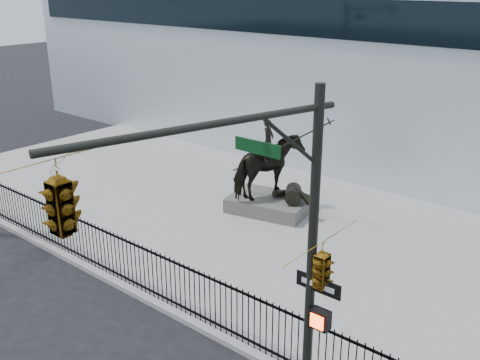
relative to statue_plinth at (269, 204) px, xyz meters
The scene contains 7 objects.
ground 8.26m from the statue_plinth, 89.98° to the right, with size 120.00×120.00×0.00m, color black.
plaza 1.30m from the statue_plinth, 89.87° to the right, with size 30.00×12.00×0.15m, color gray.
building 12.43m from the statue_plinth, 89.99° to the left, with size 44.00×14.00×9.00m, color white.
picket_fence 7.02m from the statue_plinth, 89.98° to the right, with size 22.10×0.10×1.50m.
statue_plinth is the anchor object (origin of this frame).
equestrian_statue 1.43m from the statue_plinth, 12.86° to the left, with size 3.69×2.71×3.20m.
traffic_signal_right 12.91m from the statue_plinth, 57.75° to the right, with size 2.17×6.86×7.00m.
Camera 1 is at (11.89, -7.70, 8.66)m, focal length 42.00 mm.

